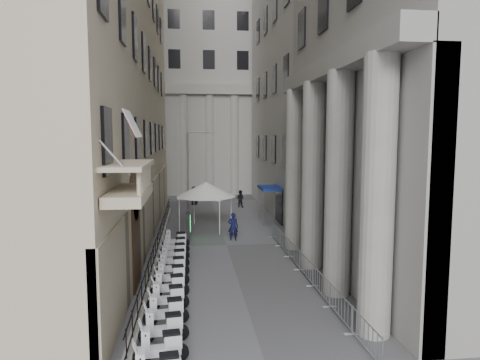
# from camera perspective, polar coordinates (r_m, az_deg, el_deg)

# --- Properties ---
(far_building) EXTENTS (22.00, 10.00, 30.00)m
(far_building) POSITION_cam_1_polar(r_m,az_deg,el_deg) (56.83, -4.39, 13.86)
(far_building) COLOR #A9A69F
(far_building) RESTS_ON ground
(iron_fence) EXTENTS (0.30, 28.00, 1.40)m
(iron_fence) POSITION_cam_1_polar(r_m,az_deg,el_deg) (27.29, -10.77, -9.42)
(iron_fence) COLOR black
(iron_fence) RESTS_ON ground
(blue_awning) EXTENTS (1.60, 3.00, 3.00)m
(blue_awning) POSITION_cam_1_polar(r_m,az_deg,el_deg) (35.58, 3.95, -5.70)
(blue_awning) COLOR navy
(blue_awning) RESTS_ON ground
(scooter_2) EXTENTS (1.46, 0.72, 1.50)m
(scooter_2) POSITION_cam_1_polar(r_m,az_deg,el_deg) (16.22, -10.00, -20.48)
(scooter_2) COLOR silver
(scooter_2) RESTS_ON ground
(scooter_3) EXTENTS (1.46, 0.72, 1.50)m
(scooter_3) POSITION_cam_1_polar(r_m,az_deg,el_deg) (17.49, -9.72, -18.43)
(scooter_3) COLOR silver
(scooter_3) RESTS_ON ground
(scooter_4) EXTENTS (1.46, 0.72, 1.50)m
(scooter_4) POSITION_cam_1_polar(r_m,az_deg,el_deg) (18.77, -9.48, -16.66)
(scooter_4) COLOR silver
(scooter_4) RESTS_ON ground
(scooter_5) EXTENTS (1.46, 0.72, 1.50)m
(scooter_5) POSITION_cam_1_polar(r_m,az_deg,el_deg) (20.07, -9.28, -15.12)
(scooter_5) COLOR silver
(scooter_5) RESTS_ON ground
(scooter_6) EXTENTS (1.46, 0.72, 1.50)m
(scooter_6) POSITION_cam_1_polar(r_m,az_deg,el_deg) (21.39, -9.10, -13.77)
(scooter_6) COLOR silver
(scooter_6) RESTS_ON ground
(scooter_7) EXTENTS (1.46, 0.72, 1.50)m
(scooter_7) POSITION_cam_1_polar(r_m,az_deg,el_deg) (22.71, -8.95, -12.57)
(scooter_7) COLOR silver
(scooter_7) RESTS_ON ground
(scooter_8) EXTENTS (1.46, 0.72, 1.50)m
(scooter_8) POSITION_cam_1_polar(r_m,az_deg,el_deg) (24.05, -8.81, -11.51)
(scooter_8) COLOR silver
(scooter_8) RESTS_ON ground
(scooter_9) EXTENTS (1.46, 0.72, 1.50)m
(scooter_9) POSITION_cam_1_polar(r_m,az_deg,el_deg) (25.39, -8.69, -10.56)
(scooter_9) COLOR silver
(scooter_9) RESTS_ON ground
(scooter_10) EXTENTS (1.46, 0.72, 1.50)m
(scooter_10) POSITION_cam_1_polar(r_m,az_deg,el_deg) (26.74, -8.58, -9.71)
(scooter_10) COLOR silver
(scooter_10) RESTS_ON ground
(scooter_11) EXTENTS (1.46, 0.72, 1.50)m
(scooter_11) POSITION_cam_1_polar(r_m,az_deg,el_deg) (28.09, -8.49, -8.93)
(scooter_11) COLOR silver
(scooter_11) RESTS_ON ground
(barrier_0) EXTENTS (0.60, 2.40, 1.10)m
(barrier_0) POSITION_cam_1_polar(r_m,az_deg,el_deg) (15.94, 16.40, -21.14)
(barrier_0) COLOR #A6A8AD
(barrier_0) RESTS_ON ground
(barrier_1) EXTENTS (0.60, 2.40, 1.10)m
(barrier_1) POSITION_cam_1_polar(r_m,az_deg,el_deg) (18.04, 13.15, -17.71)
(barrier_1) COLOR #A6A8AD
(barrier_1) RESTS_ON ground
(barrier_2) EXTENTS (0.60, 2.40, 1.10)m
(barrier_2) POSITION_cam_1_polar(r_m,az_deg,el_deg) (20.23, 10.68, -14.98)
(barrier_2) COLOR #A6A8AD
(barrier_2) RESTS_ON ground
(barrier_3) EXTENTS (0.60, 2.40, 1.10)m
(barrier_3) POSITION_cam_1_polar(r_m,az_deg,el_deg) (22.48, 8.74, -12.77)
(barrier_3) COLOR #A6A8AD
(barrier_3) RESTS_ON ground
(barrier_4) EXTENTS (0.60, 2.40, 1.10)m
(barrier_4) POSITION_cam_1_polar(r_m,az_deg,el_deg) (24.78, 7.19, -10.95)
(barrier_4) COLOR #A6A8AD
(barrier_4) RESTS_ON ground
(barrier_5) EXTENTS (0.60, 2.40, 1.10)m
(barrier_5) POSITION_cam_1_polar(r_m,az_deg,el_deg) (27.12, 5.91, -9.44)
(barrier_5) COLOR #A6A8AD
(barrier_5) RESTS_ON ground
(barrier_6) EXTENTS (0.60, 2.40, 1.10)m
(barrier_6) POSITION_cam_1_polar(r_m,az_deg,el_deg) (29.49, 4.85, -8.17)
(barrier_6) COLOR #A6A8AD
(barrier_6) RESTS_ON ground
(security_tent) EXTENTS (4.49, 4.49, 3.65)m
(security_tent) POSITION_cam_1_polar(r_m,az_deg,el_deg) (33.49, -5.39, -1.16)
(security_tent) COLOR silver
(security_tent) RESTS_ON ground
(street_lamp) EXTENTS (2.45, 0.53, 7.52)m
(street_lamp) POSITION_cam_1_polar(r_m,az_deg,el_deg) (35.76, -6.55, 1.53)
(street_lamp) COLOR #919499
(street_lamp) RESTS_ON ground
(info_kiosk) EXTENTS (0.31, 0.91, 1.93)m
(info_kiosk) POSITION_cam_1_polar(r_m,az_deg,el_deg) (29.73, -6.92, -6.15)
(info_kiosk) COLOR black
(info_kiosk) RESTS_ON ground
(pedestrian_a) EXTENTS (0.77, 0.57, 1.93)m
(pedestrian_a) POSITION_cam_1_polar(r_m,az_deg,el_deg) (29.49, -0.93, -6.23)
(pedestrian_a) COLOR #0D0E36
(pedestrian_a) RESTS_ON ground
(pedestrian_b) EXTENTS (1.04, 0.96, 1.72)m
(pedestrian_b) POSITION_cam_1_polar(r_m,az_deg,el_deg) (42.86, 0.02, -2.52)
(pedestrian_b) COLOR black
(pedestrian_b) RESTS_ON ground
(pedestrian_c) EXTENTS (1.12, 1.04, 1.92)m
(pedestrian_c) POSITION_cam_1_polar(r_m,az_deg,el_deg) (44.69, -6.13, -2.07)
(pedestrian_c) COLOR black
(pedestrian_c) RESTS_ON ground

